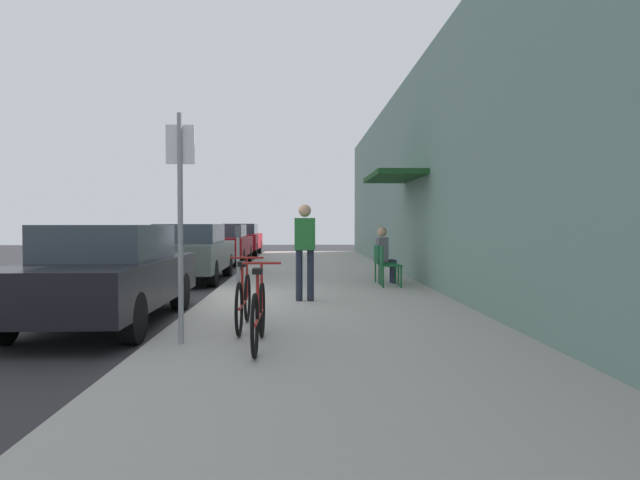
# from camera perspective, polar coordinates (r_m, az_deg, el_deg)

# --- Properties ---
(ground_plane) EXTENTS (60.00, 60.00, 0.00)m
(ground_plane) POSITION_cam_1_polar(r_m,az_deg,el_deg) (10.13, -12.08, -6.76)
(ground_plane) COLOR #2D2D30
(sidewalk_slab) EXTENTS (4.50, 32.00, 0.12)m
(sidewalk_slab) POSITION_cam_1_polar(r_m,az_deg,el_deg) (11.96, 0.35, -5.15)
(sidewalk_slab) COLOR #9E9B93
(sidewalk_slab) RESTS_ON ground_plane
(building_facade) EXTENTS (1.40, 32.00, 5.28)m
(building_facade) POSITION_cam_1_polar(r_m,az_deg,el_deg) (12.28, 11.67, 7.05)
(building_facade) COLOR gray
(building_facade) RESTS_ON ground_plane
(parked_car_0) EXTENTS (1.80, 4.40, 1.46)m
(parked_car_0) POSITION_cam_1_polar(r_m,az_deg,el_deg) (8.74, -21.11, -3.21)
(parked_car_0) COLOR black
(parked_car_0) RESTS_ON ground_plane
(parked_car_1) EXTENTS (1.80, 4.40, 1.48)m
(parked_car_1) POSITION_cam_1_polar(r_m,az_deg,el_deg) (14.72, -13.23, -1.18)
(parked_car_1) COLOR #47514C
(parked_car_1) RESTS_ON ground_plane
(parked_car_2) EXTENTS (1.80, 4.40, 1.46)m
(parked_car_2) POSITION_cam_1_polar(r_m,az_deg,el_deg) (21.01, -9.86, -0.35)
(parked_car_2) COLOR maroon
(parked_car_2) RESTS_ON ground_plane
(parked_car_3) EXTENTS (1.80, 4.40, 1.50)m
(parked_car_3) POSITION_cam_1_polar(r_m,az_deg,el_deg) (26.83, -8.16, 0.11)
(parked_car_3) COLOR maroon
(parked_car_3) RESTS_ON ground_plane
(parking_meter) EXTENTS (0.12, 0.10, 1.32)m
(parking_meter) POSITION_cam_1_polar(r_m,az_deg,el_deg) (11.76, -8.41, -1.24)
(parking_meter) COLOR slate
(parking_meter) RESTS_ON sidewalk_slab
(street_sign) EXTENTS (0.32, 0.06, 2.60)m
(street_sign) POSITION_cam_1_polar(r_m,az_deg,el_deg) (6.46, -14.14, 3.08)
(street_sign) COLOR gray
(street_sign) RESTS_ON sidewalk_slab
(bicycle_0) EXTENTS (0.46, 1.71, 0.90)m
(bicycle_0) POSITION_cam_1_polar(r_m,az_deg,el_deg) (6.20, -6.31, -7.58)
(bicycle_0) COLOR black
(bicycle_0) RESTS_ON sidewalk_slab
(bicycle_1) EXTENTS (0.46, 1.71, 0.90)m
(bicycle_1) POSITION_cam_1_polar(r_m,az_deg,el_deg) (7.29, -7.85, -6.20)
(bicycle_1) COLOR black
(bicycle_1) RESTS_ON sidewalk_slab
(cafe_chair_0) EXTENTS (0.45, 0.45, 0.87)m
(cafe_chair_0) POSITION_cam_1_polar(r_m,az_deg,el_deg) (12.05, 6.92, -2.42)
(cafe_chair_0) COLOR #14592D
(cafe_chair_0) RESTS_ON sidewalk_slab
(cafe_chair_1) EXTENTS (0.47, 0.47, 0.87)m
(cafe_chair_1) POSITION_cam_1_polar(r_m,az_deg,el_deg) (12.82, 6.37, -2.17)
(cafe_chair_1) COLOR #14592D
(cafe_chair_1) RESTS_ON sidewalk_slab
(seated_patron_1) EXTENTS (0.45, 0.38, 1.29)m
(seated_patron_1) POSITION_cam_1_polar(r_m,az_deg,el_deg) (12.82, 6.64, -1.31)
(seated_patron_1) COLOR #232838
(seated_patron_1) RESTS_ON sidewalk_slab
(pedestrian_standing) EXTENTS (0.36, 0.22, 1.70)m
(pedestrian_standing) POSITION_cam_1_polar(r_m,az_deg,el_deg) (9.75, -1.57, -0.43)
(pedestrian_standing) COLOR #232838
(pedestrian_standing) RESTS_ON sidewalk_slab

